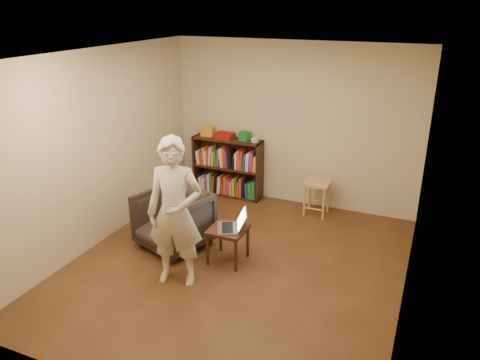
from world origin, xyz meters
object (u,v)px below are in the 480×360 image
at_px(armchair, 173,220).
at_px(person, 175,213).
at_px(stool, 317,188).
at_px(laptop, 233,225).
at_px(bookshelf, 228,170).
at_px(side_table, 228,234).

relative_size(armchair, person, 0.48).
bearing_deg(stool, laptop, -108.92).
xyz_separation_m(bookshelf, side_table, (0.92, -2.00, -0.06)).
bearing_deg(person, laptop, 44.39).
height_order(bookshelf, side_table, bookshelf).
relative_size(armchair, side_table, 1.85).
bearing_deg(laptop, stool, 135.93).
bearing_deg(armchair, stool, 67.21).
xyz_separation_m(armchair, person, (0.48, -0.71, 0.50)).
height_order(armchair, laptop, armchair).
xyz_separation_m(side_table, laptop, (0.06, 0.02, 0.13)).
distance_m(stool, laptop, 1.90).
distance_m(laptop, person, 0.88).
distance_m(armchair, person, 0.99).
bearing_deg(bookshelf, person, -77.97).
bearing_deg(armchair, person, -38.33).
height_order(armchair, side_table, armchair).
bearing_deg(bookshelf, armchair, -87.32).
bearing_deg(side_table, stool, 69.47).
xyz_separation_m(bookshelf, laptop, (0.98, -1.98, 0.08)).
relative_size(stool, armchair, 0.64).
xyz_separation_m(stool, laptop, (-0.62, -1.80, 0.07)).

